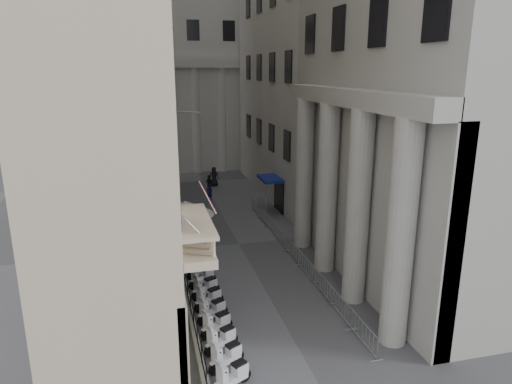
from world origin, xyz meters
The scene contains 30 objects.
far_building centered at (0.00, 48.00, 15.00)m, with size 22.00×10.00×30.00m, color #B4B1AA.
iron_fence centered at (-4.30, 18.00, 0.00)m, with size 0.30×28.00×1.40m, color black, non-canonical shape.
blue_awning centered at (4.15, 26.00, 0.00)m, with size 1.60×3.00×3.00m, color navy, non-canonical shape.
scooter_1 centered at (-3.28, 5.86, 0.00)m, with size 0.56×1.40×1.50m, color silver, non-canonical shape.
scooter_2 centered at (-3.28, 7.11, 0.00)m, with size 0.56×1.40×1.50m, color silver, non-canonical shape.
scooter_3 centered at (-3.28, 8.36, 0.00)m, with size 0.56×1.40×1.50m, color silver, non-canonical shape.
scooter_4 centered at (-3.28, 9.61, 0.00)m, with size 0.56×1.40×1.50m, color silver, non-canonical shape.
scooter_5 centered at (-3.28, 10.87, 0.00)m, with size 0.56×1.40×1.50m, color silver, non-canonical shape.
scooter_6 centered at (-3.28, 12.12, 0.00)m, with size 0.56×1.40×1.50m, color silver, non-canonical shape.
scooter_7 centered at (-3.28, 13.37, 0.00)m, with size 0.56×1.40×1.50m, color silver, non-canonical shape.
scooter_8 centered at (-3.28, 14.62, 0.00)m, with size 0.56×1.40×1.50m, color silver, non-canonical shape.
scooter_9 centered at (-3.28, 15.87, 0.00)m, with size 0.56×1.40×1.50m, color silver, non-canonical shape.
scooter_10 centered at (-3.28, 17.12, 0.00)m, with size 0.56×1.40×1.50m, color silver, non-canonical shape.
scooter_11 centered at (-3.28, 18.37, 0.00)m, with size 0.56×1.40×1.50m, color silver, non-canonical shape.
scooter_12 centered at (-3.28, 19.62, 0.00)m, with size 0.56×1.40×1.50m, color silver, non-canonical shape.
barrier_0 centered at (2.87, 6.01, 0.00)m, with size 0.60×2.40×1.10m, color #9B9DA2, non-canonical shape.
barrier_1 centered at (2.87, 8.51, 0.00)m, with size 0.60×2.40×1.10m, color #9B9DA2, non-canonical shape.
barrier_2 centered at (2.87, 11.01, 0.00)m, with size 0.60×2.40×1.10m, color #9B9DA2, non-canonical shape.
barrier_3 centered at (2.87, 13.51, 0.00)m, with size 0.60×2.40×1.10m, color #9B9DA2, non-canonical shape.
barrier_4 centered at (2.87, 16.01, 0.00)m, with size 0.60×2.40×1.10m, color #9B9DA2, non-canonical shape.
barrier_5 centered at (2.87, 18.51, 0.00)m, with size 0.60×2.40×1.10m, color #9B9DA2, non-canonical shape.
barrier_6 centered at (2.87, 21.01, 0.00)m, with size 0.60×2.40×1.10m, color #9B9DA2, non-canonical shape.
barrier_7 centered at (2.87, 23.51, 0.00)m, with size 0.60×2.40×1.10m, color #9B9DA2, non-canonical shape.
barrier_8 centered at (2.87, 26.01, 0.00)m, with size 0.60×2.40×1.10m, color #9B9DA2, non-canonical shape.
security_tent centered at (-3.58, 20.00, 2.65)m, with size 3.91×3.91×3.17m.
street_lamp centered at (-3.84, 26.92, 5.15)m, with size 2.78×0.65×8.60m.
info_kiosk centered at (-4.19, 17.01, 0.90)m, with size 0.30×0.85×1.79m.
pedestrian_a centered at (-0.39, 30.68, 0.78)m, with size 0.57×0.37×1.56m, color #0D1236.
pedestrian_b centered at (0.09, 34.43, 0.78)m, with size 0.75×0.59×1.55m, color black.
pedestrian_c centered at (0.89, 36.00, 1.02)m, with size 0.99×0.65×2.03m, color black.
Camera 1 is at (-6.00, -10.06, 11.78)m, focal length 32.00 mm.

